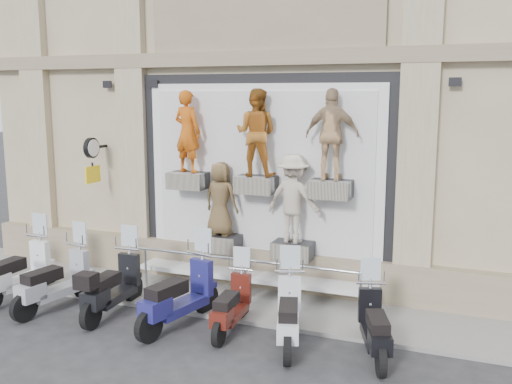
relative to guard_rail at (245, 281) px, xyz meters
The scene contains 13 objects.
ground 2.05m from the guard_rail, 90.00° to the right, with size 90.00×90.00×0.00m, color #2B2B2D.
sidewalk 0.44m from the guard_rail, 90.00° to the left, with size 16.00×2.20×0.08m, color gray.
building 7.46m from the guard_rail, 90.00° to the left, with size 14.00×8.60×12.00m, color #C2B08E, non-canonical shape.
shop_vitrine 2.10m from the guard_rail, 80.94° to the left, with size 5.60×0.83×4.30m.
guard_rail is the anchor object (origin of this frame).
clock_sign_bracket 4.57m from the guard_rail, behind, with size 0.10×0.80×1.02m.
scooter_b 4.63m from the guard_rail, 161.66° to the right, with size 0.60×2.04×1.66m, color white, non-canonical shape.
scooter_c 3.70m from the guard_rail, 153.75° to the right, with size 0.58×1.99×1.62m, color #9699A3, non-canonical shape.
scooter_d 2.58m from the guard_rail, 145.23° to the right, with size 0.58×1.97×1.60m, color black, non-canonical shape.
scooter_e 1.70m from the guard_rail, 113.03° to the right, with size 0.61×2.10×1.71m, color navy, non-canonical shape.
scooter_f 1.41m from the guard_rail, 77.56° to the right, with size 0.50×1.72×1.40m, color #4C140D, non-canonical shape.
scooter_g 2.11m from the guard_rail, 47.43° to the right, with size 0.56×1.91×1.55m, color silver, non-canonical shape.
scooter_h 3.15m from the guard_rail, 26.81° to the right, with size 0.53×1.80×1.46m, color black, non-canonical shape.
Camera 1 is at (4.16, -8.04, 4.14)m, focal length 40.00 mm.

